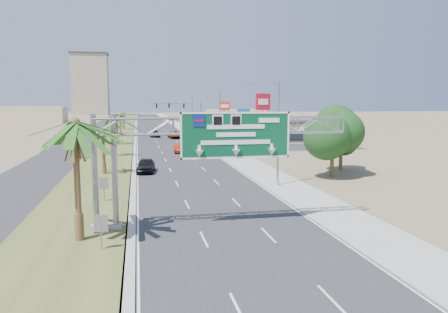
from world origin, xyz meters
TOP-DOWN VIEW (x-y plane):
  - ground at (0.00, 0.00)m, footprint 600.00×600.00m
  - road at (0.00, 110.00)m, footprint 12.00×300.00m
  - sidewalk_right at (8.50, 110.00)m, footprint 4.00×300.00m
  - median_grass at (-10.00, 110.00)m, footprint 7.00×300.00m
  - opposing_road at (-17.00, 110.00)m, footprint 8.00×300.00m
  - sign_gantry at (-1.06, 9.93)m, footprint 16.75×1.24m
  - palm_near at (-9.20, 8.00)m, footprint 5.70×5.70m
  - palm_row_b at (-9.50, 32.00)m, footprint 3.99×3.99m
  - palm_row_c at (-9.50, 48.00)m, footprint 3.99×3.99m
  - palm_row_d at (-9.50, 66.00)m, footprint 3.99×3.99m
  - palm_row_e at (-9.50, 85.00)m, footprint 3.99×3.99m
  - palm_row_f at (-9.50, 110.00)m, footprint 3.99×3.99m
  - streetlight_near at (7.30, 22.00)m, footprint 3.27×0.44m
  - streetlight_mid at (7.30, 52.00)m, footprint 3.27×0.44m
  - streetlight_far at (7.30, 88.00)m, footprint 3.27×0.44m
  - signal_mast at (5.17, 71.97)m, footprint 10.28×0.71m
  - store_building at (22.00, 66.00)m, footprint 18.00×10.00m
  - oak_near at (15.00, 26.00)m, footprint 4.50×4.50m
  - oak_far at (18.00, 30.00)m, footprint 3.50×3.50m
  - median_signback_a at (-7.80, 6.00)m, footprint 0.75×0.08m
  - median_signback_b at (-8.50, 18.00)m, footprint 0.75×0.08m
  - tower_distant at (-32.00, 250.00)m, footprint 20.00×16.00m
  - building_distant_left at (-45.00, 160.00)m, footprint 24.00×14.00m
  - building_distant_right at (30.00, 140.00)m, footprint 20.00×12.00m
  - car_left_lane at (-4.89, 32.59)m, footprint 2.42×4.95m
  - car_mid_lane at (0.67, 51.22)m, footprint 1.81×4.44m
  - car_right_lane at (2.37, 78.47)m, footprint 3.04×5.70m
  - car_far at (-1.90, 82.61)m, footprint 2.44×5.26m
  - pole_sign_red_near at (12.39, 44.07)m, footprint 2.39×0.95m
  - pole_sign_blue at (10.79, 49.35)m, footprint 2.02×0.70m
  - pole_sign_red_far at (12.05, 70.88)m, footprint 2.20×0.84m

SIDE VIEW (x-z plane):
  - ground at x=0.00m, z-range 0.00..0.00m
  - road at x=0.00m, z-range 0.00..0.02m
  - opposing_road at x=-17.00m, z-range 0.00..0.02m
  - sidewalk_right at x=8.50m, z-range 0.00..0.10m
  - median_grass at x=-10.00m, z-range 0.00..0.12m
  - car_mid_lane at x=0.67m, z-range 0.00..1.43m
  - car_far at x=-1.90m, z-range 0.00..1.49m
  - car_right_lane at x=2.37m, z-range 0.00..1.52m
  - car_left_lane at x=-4.89m, z-range 0.00..1.63m
  - median_signback_a at x=-7.80m, z-range 0.41..2.49m
  - median_signback_b at x=-8.50m, z-range 0.41..2.49m
  - store_building at x=22.00m, z-range 0.00..4.00m
  - building_distant_right at x=30.00m, z-range 0.00..5.00m
  - building_distant_left at x=-45.00m, z-range 0.00..6.00m
  - oak_far at x=18.00m, z-range 1.02..6.62m
  - palm_row_d at x=-9.50m, z-range 1.69..7.14m
  - oak_near at x=15.00m, z-range 1.13..7.93m
  - streetlight_near at x=7.30m, z-range -0.31..9.69m
  - streetlight_mid at x=7.30m, z-range -0.31..9.69m
  - streetlight_far at x=7.30m, z-range -0.31..9.69m
  - palm_row_f at x=-9.50m, z-range 1.83..7.58m
  - signal_mast at x=5.17m, z-range 0.85..8.85m
  - palm_row_b at x=-9.50m, z-range 1.93..7.87m
  - palm_row_e at x=-9.50m, z-range 2.02..8.16m
  - pole_sign_blue at x=10.79m, z-range 1.62..8.77m
  - palm_row_c at x=-9.50m, z-range 2.29..9.04m
  - sign_gantry at x=-1.06m, z-range 2.31..9.81m
  - pole_sign_red_far at x=12.05m, z-range 2.39..10.67m
  - palm_near at x=-9.20m, z-range 2.76..11.11m
  - pole_sign_red_near at x=12.39m, z-range 2.76..12.24m
  - tower_distant at x=-32.00m, z-range 0.00..35.00m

